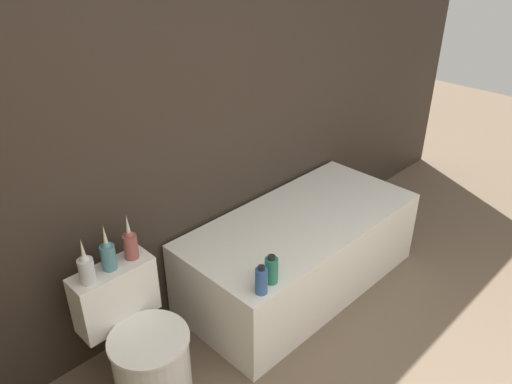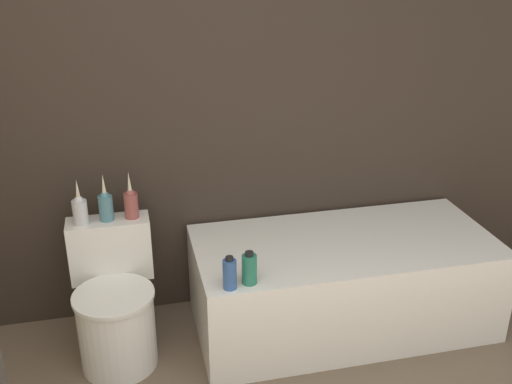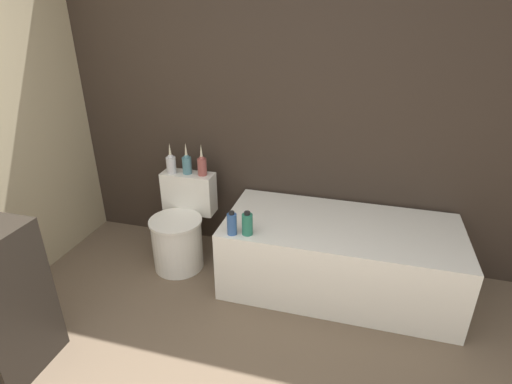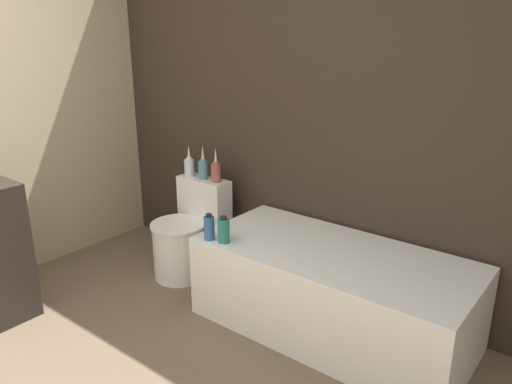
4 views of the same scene
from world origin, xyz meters
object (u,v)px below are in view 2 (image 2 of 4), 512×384
Objects in this scene: shampoo_bottle_tall at (230,274)px; shampoo_bottle_short at (249,269)px; bathtub at (343,282)px; vase_silver at (106,205)px; vase_gold at (80,209)px; vase_bronze at (131,202)px; toilet at (115,307)px.

shampoo_bottle_short is (0.10, 0.02, -0.00)m from shampoo_bottle_tall.
vase_silver reaches higher than bathtub.
vase_bronze is (0.26, 0.02, 0.00)m from vase_gold.
toilet is at bearing -90.00° from vase_silver.
vase_gold is at bearing -175.25° from vase_bronze.
vase_bronze reaches higher than shampoo_bottle_short.
vase_bronze reaches higher than toilet.
toilet is at bearing -121.83° from vase_bronze.
bathtub is at bearing 0.18° from toilet.
vase_silver is (0.00, 0.21, 0.49)m from toilet.
shampoo_bottle_short is (0.65, -0.30, 0.31)m from toilet.
vase_gold is 1.47× the size of shampoo_bottle_short.
vase_bronze is (0.13, 0.21, 0.49)m from toilet.
toilet is at bearing -55.31° from vase_gold.
bathtub is at bearing 24.64° from shampoo_bottle_tall.
vase_bronze is 0.70m from shampoo_bottle_tall.
toilet is 0.55m from vase_bronze.
toilet is at bearing -179.82° from bathtub.
vase_gold is 0.13m from vase_silver.
vase_gold is at bearing 172.51° from bathtub.
bathtub is at bearing -9.15° from vase_silver.
bathtub is 6.62× the size of vase_gold.
vase_bronze is 1.52× the size of shampoo_bottle_short.
shampoo_bottle_tall is at bearing -30.21° from toilet.
shampoo_bottle_short is (0.78, -0.48, -0.18)m from vase_gold.
toilet is 2.74× the size of vase_silver.
toilet is at bearing 155.48° from shampoo_bottle_short.
shampoo_bottle_short is at bearing -153.65° from bathtub.
vase_bronze reaches higher than vase_gold.
vase_silver is 1.52× the size of shampoo_bottle_short.
vase_bronze is 1.52× the size of shampoo_bottle_tall.
shampoo_bottle_short is at bearing -31.78° from vase_gold.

